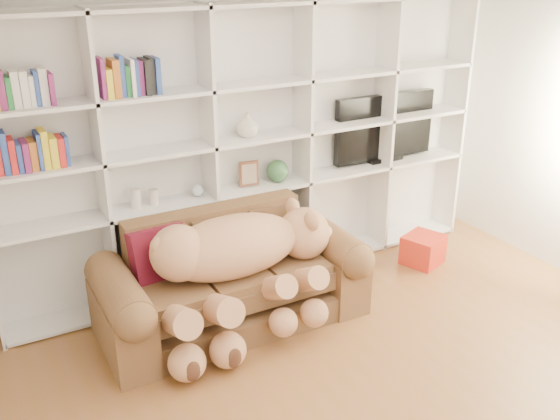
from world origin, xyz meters
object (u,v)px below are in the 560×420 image
teddy_bear (238,262)px  gift_box (423,249)px  tv (384,128)px  sofa (231,284)px

teddy_bear → gift_box: size_ratio=4.67×
teddy_bear → tv: size_ratio=1.47×
tv → sofa: bearing=-161.3°
tv → teddy_bear: bearing=-157.0°
sofa → gift_box: 2.01m
sofa → teddy_bear: 0.33m
sofa → teddy_bear: (-0.01, -0.17, 0.28)m
teddy_bear → tv: bearing=18.8°
sofa → tv: tv is taller
gift_box → sofa: bearing=-178.8°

